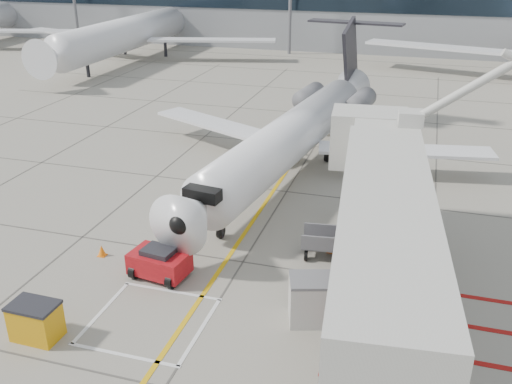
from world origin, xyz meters
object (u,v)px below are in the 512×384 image
(regional_jet, at_px, (278,121))
(jet_bridge, at_px, (383,252))
(spill_bin, at_px, (36,321))
(pushback_tug, at_px, (159,262))

(regional_jet, bearing_deg, jet_bridge, -54.40)
(jet_bridge, xyz_separation_m, spill_bin, (-11.42, -2.65, -3.16))
(regional_jet, bearing_deg, pushback_tug, -93.80)
(jet_bridge, xyz_separation_m, pushback_tug, (-9.03, 2.27, -3.17))
(pushback_tug, bearing_deg, regional_jet, 86.34)
(regional_jet, height_order, jet_bridge, jet_bridge)
(jet_bridge, distance_m, pushback_tug, 9.83)
(jet_bridge, distance_m, spill_bin, 12.14)
(pushback_tug, distance_m, spill_bin, 5.47)
(regional_jet, relative_size, pushback_tug, 12.34)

